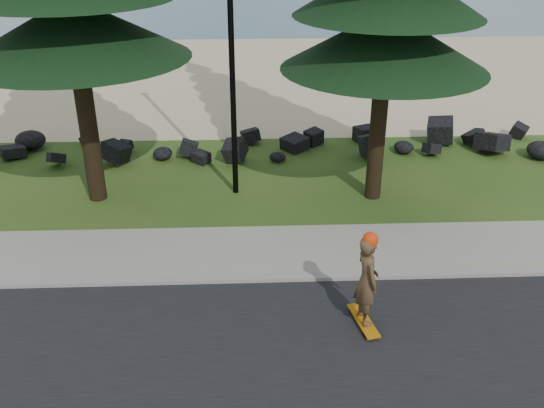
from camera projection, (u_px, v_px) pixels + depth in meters
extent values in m
plane|color=#274816|center=(234.00, 257.00, 12.90)|extent=(160.00, 160.00, 0.00)
cube|color=gray|center=(233.00, 279.00, 12.08)|extent=(160.00, 0.20, 0.10)
cube|color=gray|center=(234.00, 251.00, 13.06)|extent=(160.00, 2.00, 0.08)
cube|color=tan|center=(239.00, 76.00, 25.80)|extent=(160.00, 15.00, 0.01)
cylinder|color=black|center=(231.00, 36.00, 13.93)|extent=(0.14, 0.14, 8.00)
cube|color=#B96D0A|center=(363.00, 320.00, 10.83)|extent=(0.45, 1.04, 0.03)
imported|color=brown|center=(367.00, 280.00, 10.44)|extent=(0.52, 0.69, 1.69)
sphere|color=red|center=(370.00, 240.00, 10.07)|extent=(0.27, 0.27, 0.27)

